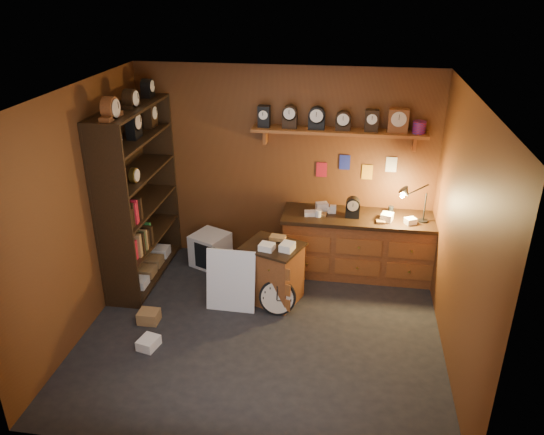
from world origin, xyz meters
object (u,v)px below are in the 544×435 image
at_px(shelving_unit, 135,189).
at_px(low_cabinet, 273,270).
at_px(workbench, 359,242).
at_px(big_round_clock, 278,297).

height_order(shelving_unit, low_cabinet, shelving_unit).
xyz_separation_m(shelving_unit, low_cabinet, (1.80, -0.32, -0.84)).
xyz_separation_m(workbench, big_round_clock, (-0.93, -1.10, -0.26)).
height_order(workbench, low_cabinet, workbench).
xyz_separation_m(low_cabinet, big_round_clock, (0.10, -0.29, -0.19)).
bearing_deg(big_round_clock, low_cabinet, 109.86).
bearing_deg(workbench, shelving_unit, -170.13).
bearing_deg(workbench, big_round_clock, -130.39).
distance_m(shelving_unit, big_round_clock, 2.25).
distance_m(shelving_unit, low_cabinet, 2.02).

